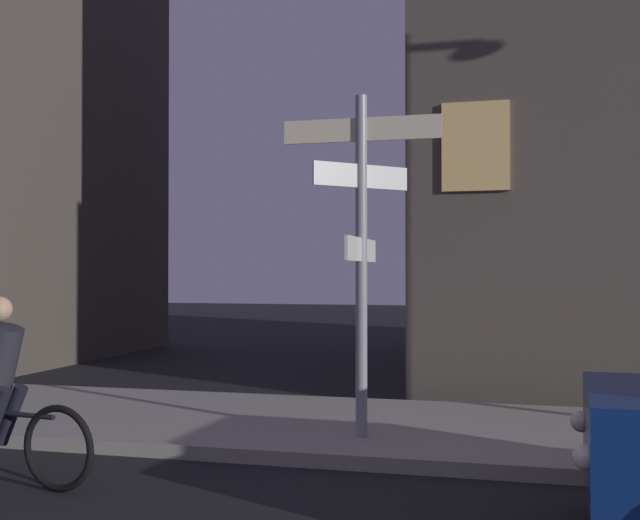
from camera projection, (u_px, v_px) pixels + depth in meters
sidewalk_kerb at (426, 431)px, 8.57m from camera, size 40.00×3.22×0.14m
signpost at (361, 234)px, 7.99m from camera, size 1.64×1.44×3.49m
cyclist at (3, 397)px, 6.70m from camera, size 1.81×0.38×1.61m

